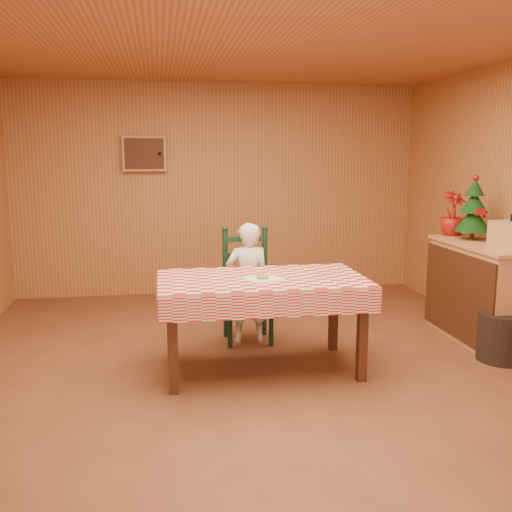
{
  "coord_description": "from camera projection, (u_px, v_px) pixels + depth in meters",
  "views": [
    {
      "loc": [
        -0.73,
        -4.14,
        1.73
      ],
      "look_at": [
        0.0,
        0.2,
        0.95
      ],
      "focal_mm": 40.0,
      "sensor_mm": 36.0,
      "label": 1
    }
  ],
  "objects": [
    {
      "name": "storage_bin",
      "position": [
        503.0,
        337.0,
        4.85
      ],
      "size": [
        0.54,
        0.54,
        0.41
      ],
      "primitive_type": "cylinder",
      "rotation": [
        0.0,
        0.0,
        0.37
      ],
      "color": "black",
      "rests_on": "ground"
    },
    {
      "name": "cabin_walls",
      "position": [
        249.0,
        143.0,
        4.64
      ],
      "size": [
        5.1,
        6.05,
        2.65
      ],
      "color": "#B67642",
      "rests_on": "ground"
    },
    {
      "name": "napkin",
      "position": [
        263.0,
        278.0,
        4.49
      ],
      "size": [
        0.34,
        0.34,
        0.0
      ],
      "primitive_type": "cube",
      "rotation": [
        0.0,
        0.0,
        0.39
      ],
      "color": "white",
      "rests_on": "dining_table"
    },
    {
      "name": "seated_child",
      "position": [
        248.0,
        283.0,
        5.29
      ],
      "size": [
        0.41,
        0.27,
        1.12
      ],
      "primitive_type": "imported",
      "rotation": [
        0.0,
        0.0,
        3.14
      ],
      "color": "white",
      "rests_on": "ground"
    },
    {
      "name": "donut",
      "position": [
        263.0,
        276.0,
        4.49
      ],
      "size": [
        0.12,
        0.12,
        0.03
      ],
      "primitive_type": "torus",
      "rotation": [
        0.0,
        0.0,
        -0.19
      ],
      "color": "gold",
      "rests_on": "napkin"
    },
    {
      "name": "christmas_tree",
      "position": [
        474.0,
        210.0,
        5.44
      ],
      "size": [
        0.34,
        0.34,
        0.62
      ],
      "color": "#452212",
      "rests_on": "shelf_unit"
    },
    {
      "name": "ground",
      "position": [
        260.0,
        380.0,
        4.45
      ],
      "size": [
        6.0,
        6.0,
        0.0
      ],
      "primitive_type": "plane",
      "color": "brown",
      "rests_on": "ground"
    },
    {
      "name": "shelf_unit",
      "position": [
        482.0,
        292.0,
        5.33
      ],
      "size": [
        0.54,
        1.24,
        0.93
      ],
      "color": "tan",
      "rests_on": "ground"
    },
    {
      "name": "ladder_chair",
      "position": [
        247.0,
        288.0,
        5.35
      ],
      "size": [
        0.44,
        0.4,
        1.08
      ],
      "color": "black",
      "rests_on": "ground"
    },
    {
      "name": "dining_table",
      "position": [
        262.0,
        287.0,
        4.56
      ],
      "size": [
        1.66,
        0.96,
        0.77
      ],
      "color": "#452212",
      "rests_on": "ground"
    },
    {
      "name": "flower_arrangement",
      "position": [
        453.0,
        213.0,
        5.74
      ],
      "size": [
        0.29,
        0.29,
        0.44
      ],
      "primitive_type": "imported",
      "rotation": [
        0.0,
        0.0,
        0.2
      ],
      "color": "#A2130F",
      "rests_on": "shelf_unit"
    }
  ]
}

